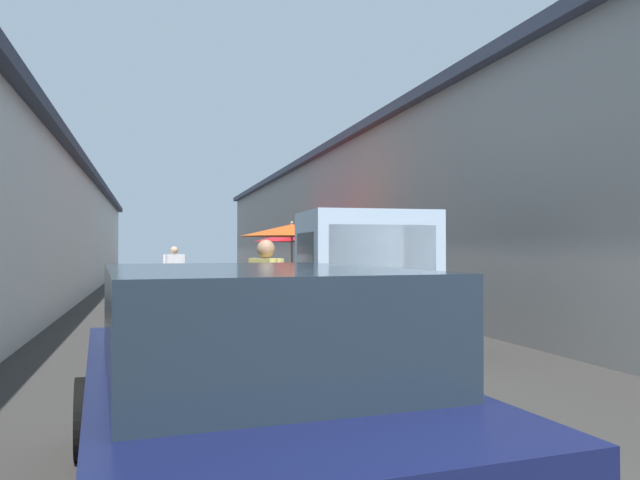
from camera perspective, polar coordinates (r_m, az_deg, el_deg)
The scene contains 11 objects.
ground at distance 14.91m, azimuth -8.21°, elevation -6.79°, with size 90.00×90.00×0.00m, color #33302D.
building_right_concrete at distance 19.34m, azimuth 13.04°, elevation 2.08°, with size 49.80×7.50×5.03m.
fruit_stall_near_left at distance 15.65m, azimuth -2.75°, elevation -0.09°, with size 2.67×2.67×2.26m.
fruit_stall_near_right at distance 21.02m, azimuth -2.35°, elevation -0.14°, with size 2.89×2.89×2.25m.
fruit_stall_far_left at distance 17.98m, azimuth -0.66°, elevation -0.40°, with size 2.25×2.25×2.24m.
hatchback_car at distance 3.71m, azimuth -7.13°, elevation -13.58°, with size 4.03×2.16×1.45m.
delivery_truck at distance 9.40m, azimuth 2.99°, elevation -3.96°, with size 4.98×2.11×2.08m.
vendor_by_crates at distance 17.46m, azimuth -13.39°, elevation -2.83°, with size 0.34×0.62×1.62m.
vendor_in_shade at distance 7.54m, azimuth -5.06°, elevation -5.30°, with size 0.62×0.37×1.67m.
parked_scooter at distance 15.12m, azimuth 2.94°, elevation -5.01°, with size 1.69×0.42×1.14m.
plastic_stool at distance 14.30m, azimuth -4.39°, elevation -5.74°, with size 0.30×0.30×0.43m.
Camera 1 is at (-1.21, 1.90, 1.56)m, focal length 34.46 mm.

